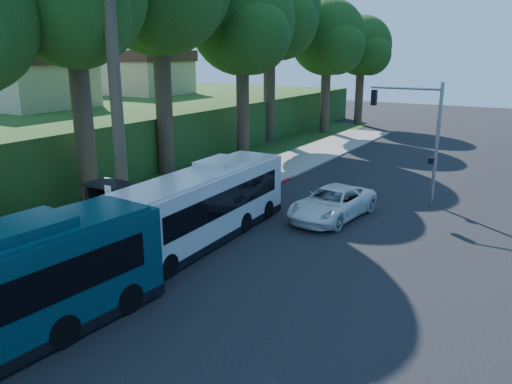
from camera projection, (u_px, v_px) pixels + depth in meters
The scene contains 15 objects.
ground at pixel (277, 243), 23.22m from camera, with size 140.00×140.00×0.00m, color black.
sidewalk at pixel (158, 216), 26.82m from camera, with size 4.50×70.00×0.12m, color gray.
red_curb at pixel (136, 249), 22.37m from camera, with size 0.25×30.00×0.13m, color maroon.
grass_verge at pixel (144, 183), 33.78m from camera, with size 8.00×70.00×0.06m, color #234719.
bus_shelter at pixel (116, 198), 23.96m from camera, with size 3.20×1.51×2.55m.
stop_sign_pole at pixel (110, 210), 21.20m from camera, with size 0.35×0.06×3.17m.
traffic_signal_pole at pixel (420, 128), 28.42m from camera, with size 4.10×0.30×7.00m.
hillside_backdrop at pixel (113, 118), 48.05m from camera, with size 24.00×60.00×8.80m.
tree_0 at pixel (73, 1), 26.32m from camera, with size 8.40×8.00×15.70m.
tree_2 at pixel (243, 27), 39.48m from camera, with size 8.82×8.40×15.12m.
tree_3 at pixel (271, 15), 46.66m from camera, with size 10.08×9.60×17.28m.
tree_4 at pixel (328, 41), 52.66m from camera, with size 8.40×8.00×14.14m.
tree_5 at pixel (362, 49), 58.98m from camera, with size 7.35×7.00×12.86m.
white_bus at pixel (201, 205), 23.06m from camera, with size 2.95×12.03×3.56m.
pickup at pixel (332, 203), 26.55m from camera, with size 2.75×5.96×1.66m, color white.
Camera 1 is at (10.33, -19.13, 8.56)m, focal length 35.00 mm.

